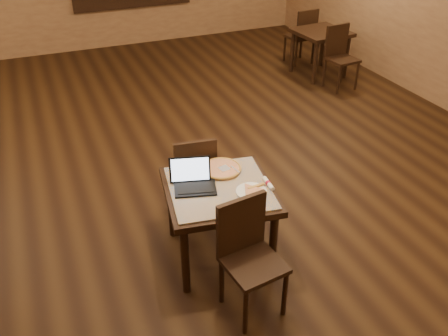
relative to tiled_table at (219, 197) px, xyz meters
name	(u,v)px	position (x,y,z in m)	size (l,w,h in m)	color
ground	(197,165)	(0.34, 1.56, -0.66)	(10.00, 10.00, 0.00)	black
tiled_table	(219,197)	(0.00, 0.00, 0.00)	(1.05, 1.05, 0.76)	black
chair_main_near	(248,250)	(-0.01, -0.61, -0.10)	(0.48, 0.48, 0.99)	black
chair_main_far	(194,173)	(-0.01, 0.62, -0.13)	(0.47, 0.47, 0.95)	black
laptop	(193,179)	(-0.20, 0.11, 0.17)	(0.41, 0.36, 0.24)	black
plate	(251,192)	(0.22, -0.18, 0.11)	(0.26, 0.26, 0.01)	white
pizza_slice	(251,190)	(0.22, -0.18, 0.13)	(0.21, 0.21, 0.02)	beige
pizza_pan	(221,170)	(0.12, 0.24, 0.11)	(0.33, 0.33, 0.01)	silver
pizza_whole	(221,168)	(0.12, 0.24, 0.12)	(0.36, 0.36, 0.03)	beige
spatula	(224,168)	(0.14, 0.22, 0.13)	(0.09, 0.22, 0.01)	silver
napkin_roll	(268,183)	(0.40, -0.14, 0.12)	(0.05, 0.18, 0.04)	white
other_table_a	(321,38)	(3.34, 3.60, -0.02)	(0.89, 0.89, 0.77)	black
other_table_a_chair_near	(340,53)	(3.33, 3.02, -0.10)	(0.47, 0.47, 1.00)	black
other_table_a_chair_far	(303,34)	(3.35, 4.18, -0.10)	(0.47, 0.47, 1.00)	black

